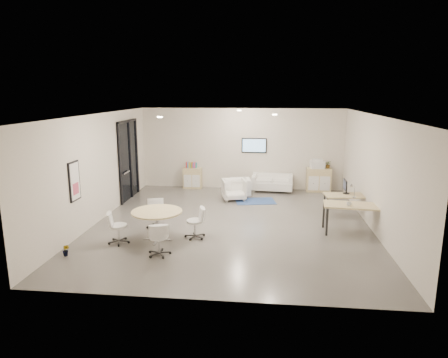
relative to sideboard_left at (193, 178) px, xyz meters
The scene contains 21 objects.
room_shell 4.86m from the sideboard_left, 65.41° to the right, with size 9.60×10.60×4.80m.
glass_door 2.88m from the sideboard_left, 138.35° to the right, with size 0.09×1.90×2.85m.
artwork 6.32m from the sideboard_left, 108.89° to the right, with size 0.05×0.54×1.04m.
wall_tv 2.80m from the sideboard_left, ahead, with size 0.98×0.06×0.58m.
ceiling_spots 4.76m from the sideboard_left, 62.97° to the right, with size 3.14×4.14×0.03m.
sideboard_left is the anchor object (origin of this frame).
sideboard_right 5.00m from the sideboard_left, ahead, with size 0.93×0.45×0.93m.
books 0.53m from the sideboard_left, behind, with size 0.43×0.14×0.22m.
printer 4.97m from the sideboard_left, ahead, with size 0.57×0.50×0.36m.
loveseat 3.21m from the sideboard_left, ahead, with size 1.62×0.90×0.58m.
blue_rug 3.15m from the sideboard_left, 34.05° to the right, with size 1.39×0.93×0.01m, color navy.
armchair_left 2.28m from the sideboard_left, 28.69° to the right, with size 0.73×0.69×0.75m, color silver.
armchair_right 2.42m from the sideboard_left, 41.52° to the right, with size 0.80×0.75×0.83m, color silver.
desk_rear 6.36m from the sideboard_left, 30.78° to the right, with size 1.42×0.82×0.71m.
desk_front 7.10m from the sideboard_left, 41.31° to the right, with size 1.60×0.92×0.80m.
monitor 6.27m from the sideboard_left, 29.79° to the right, with size 0.20×0.50×0.44m.
round_table 5.86m from the sideboard_left, 88.55° to the right, with size 1.32×1.32×0.80m.
meeting_chairs 5.85m from the sideboard_left, 88.55° to the right, with size 2.61×2.61×0.82m.
plant_cabinet 5.38m from the sideboard_left, ahead, with size 0.27×0.30×0.23m, color #3F7F3F.
plant_floor 7.32m from the sideboard_left, 103.78° to the right, with size 0.16×0.29×0.13m, color #3F7F3F.
cup 7.12m from the sideboard_left, 42.89° to the right, with size 0.14×0.11×0.14m, color white.
Camera 1 is at (0.98, -11.25, 3.83)m, focal length 32.00 mm.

